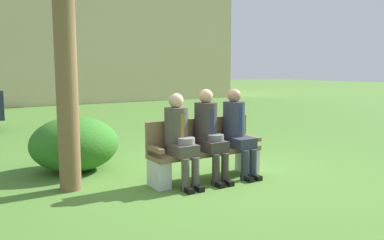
{
  "coord_description": "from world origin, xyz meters",
  "views": [
    {
      "loc": [
        -3.5,
        -5.0,
        1.65
      ],
      "look_at": [
        -0.23,
        0.22,
        0.85
      ],
      "focal_mm": 37.22,
      "sensor_mm": 36.0,
      "label": 1
    }
  ],
  "objects_px": {
    "park_bench": "(204,151)",
    "seated_man_right": "(237,128)",
    "seated_man_middle": "(209,130)",
    "seated_man_left": "(180,135)",
    "shrub_near_bench": "(75,144)",
    "building_backdrop": "(88,13)"
  },
  "relations": [
    {
      "from": "park_bench",
      "to": "seated_man_right",
      "type": "xyz_separation_m",
      "value": [
        0.53,
        -0.12,
        0.33
      ]
    },
    {
      "from": "seated_man_middle",
      "to": "seated_man_left",
      "type": "bearing_deg",
      "value": -179.52
    },
    {
      "from": "park_bench",
      "to": "shrub_near_bench",
      "type": "xyz_separation_m",
      "value": [
        -1.53,
        1.48,
        0.02
      ]
    },
    {
      "from": "seated_man_middle",
      "to": "building_backdrop",
      "type": "height_order",
      "value": "building_backdrop"
    },
    {
      "from": "park_bench",
      "to": "seated_man_left",
      "type": "distance_m",
      "value": 0.6
    },
    {
      "from": "shrub_near_bench",
      "to": "building_backdrop",
      "type": "xyz_separation_m",
      "value": [
        5.13,
        15.18,
        4.16
      ]
    },
    {
      "from": "seated_man_left",
      "to": "seated_man_middle",
      "type": "distance_m",
      "value": 0.5
    },
    {
      "from": "park_bench",
      "to": "seated_man_middle",
      "type": "distance_m",
      "value": 0.35
    },
    {
      "from": "park_bench",
      "to": "shrub_near_bench",
      "type": "height_order",
      "value": "park_bench"
    },
    {
      "from": "seated_man_right",
      "to": "park_bench",
      "type": "bearing_deg",
      "value": 167.16
    },
    {
      "from": "seated_man_middle",
      "to": "shrub_near_bench",
      "type": "relative_size",
      "value": 0.96
    },
    {
      "from": "building_backdrop",
      "to": "park_bench",
      "type": "bearing_deg",
      "value": -102.22
    },
    {
      "from": "park_bench",
      "to": "building_backdrop",
      "type": "relative_size",
      "value": 0.12
    },
    {
      "from": "park_bench",
      "to": "seated_man_right",
      "type": "relative_size",
      "value": 1.34
    },
    {
      "from": "seated_man_left",
      "to": "seated_man_middle",
      "type": "bearing_deg",
      "value": 0.48
    },
    {
      "from": "park_bench",
      "to": "building_backdrop",
      "type": "bearing_deg",
      "value": 77.78
    },
    {
      "from": "seated_man_left",
      "to": "building_backdrop",
      "type": "relative_size",
      "value": 0.09
    },
    {
      "from": "seated_man_middle",
      "to": "shrub_near_bench",
      "type": "bearing_deg",
      "value": 133.62
    },
    {
      "from": "park_bench",
      "to": "seated_man_right",
      "type": "distance_m",
      "value": 0.63
    },
    {
      "from": "seated_man_left",
      "to": "seated_man_right",
      "type": "height_order",
      "value": "seated_man_right"
    },
    {
      "from": "shrub_near_bench",
      "to": "park_bench",
      "type": "bearing_deg",
      "value": -44.13
    },
    {
      "from": "shrub_near_bench",
      "to": "seated_man_right",
      "type": "bearing_deg",
      "value": -37.92
    }
  ]
}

